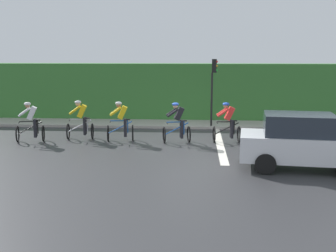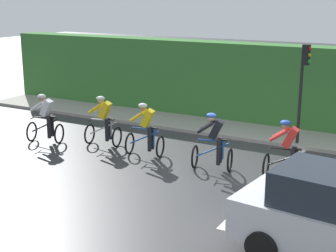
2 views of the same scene
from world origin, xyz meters
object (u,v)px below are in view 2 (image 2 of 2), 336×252
cyclist_mid (146,131)px  traffic_light_near_crossing (303,80)px  cyclist_lead (46,120)px  cyclist_fourth (214,143)px  cyclist_trailing (287,152)px  cyclist_second (104,122)px

cyclist_mid → traffic_light_near_crossing: (3.24, -3.89, 1.43)m
cyclist_lead → cyclist_fourth: size_ratio=1.00×
cyclist_fourth → cyclist_trailing: same height
cyclist_lead → traffic_light_near_crossing: size_ratio=0.50×
cyclist_fourth → traffic_light_near_crossing: bearing=-24.3°
cyclist_mid → cyclist_fourth: bearing=-94.0°
cyclist_mid → traffic_light_near_crossing: 5.26m
traffic_light_near_crossing → cyclist_mid: bearing=129.8°
cyclist_fourth → traffic_light_near_crossing: 4.00m
cyclist_lead → cyclist_mid: (0.41, -3.68, 0.00)m
cyclist_lead → cyclist_fourth: bearing=-87.6°
cyclist_mid → cyclist_trailing: same height
cyclist_mid → cyclist_fourth: size_ratio=1.00×
cyclist_mid → cyclist_fourth: 2.36m
cyclist_second → cyclist_fourth: bearing=-95.8°
cyclist_second → traffic_light_near_crossing: 6.56m
cyclist_mid → cyclist_trailing: (0.03, -4.39, 0.00)m
cyclist_lead → traffic_light_near_crossing: traffic_light_near_crossing is taller
cyclist_second → traffic_light_near_crossing: traffic_light_near_crossing is taller
cyclist_mid → cyclist_trailing: size_ratio=1.00×
cyclist_lead → cyclist_fourth: 6.03m
cyclist_lead → cyclist_fourth: (0.25, -6.03, 0.00)m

